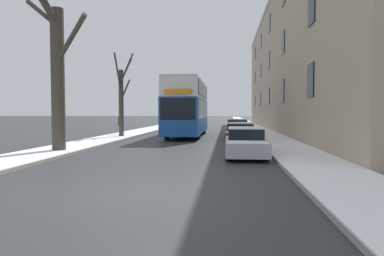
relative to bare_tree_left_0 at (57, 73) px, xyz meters
The scene contains 12 objects.
ground_plane 9.88m from the bare_tree_left_0, 53.52° to the right, with size 320.00×320.00×0.00m, color #303335.
sidewalk_left 45.82m from the bare_tree_left_0, 90.40° to the left, with size 2.59×130.00×0.16m.
sidewalk_right 47.16m from the bare_tree_left_0, 76.26° to the left, with size 2.59×130.00×0.16m.
terrace_facade_right 27.90m from the bare_tree_left_0, 52.24° to the left, with size 9.10×52.40×14.44m.
bare_tree_left_0 is the anchor object (origin of this frame).
bare_tree_left_1 9.58m from the bare_tree_left_0, 89.40° to the left, with size 1.66×2.89×6.45m.
double_decker_bus 13.07m from the bare_tree_left_0, 68.33° to the left, with size 2.60×11.20×4.44m.
parked_car_0 9.36m from the bare_tree_left_0, ahead, with size 1.74×4.51×1.28m.
parked_car_1 11.16m from the bare_tree_left_0, 34.63° to the left, with size 1.84×3.91×1.32m.
parked_car_2 15.51m from the bare_tree_left_0, 54.59° to the left, with size 1.81×4.33×1.40m.
oncoming_van 26.79m from the bare_tree_left_0, 82.41° to the left, with size 1.91×5.28×2.33m.
pedestrian_left_sidewalk 11.85m from the bare_tree_left_0, 93.04° to the left, with size 0.39×0.39×1.80m.
Camera 1 is at (2.56, -8.16, 1.96)m, focal length 32.00 mm.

